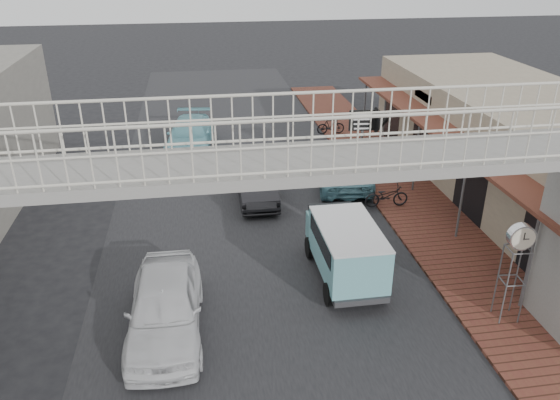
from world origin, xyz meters
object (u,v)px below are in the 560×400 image
object	(u,v)px
motorcycle_near	(387,196)
street_clock	(520,241)
motorcycle_far	(331,126)
arrow_sign	(380,121)
dark_sedan	(256,182)
angkot_van	(346,244)
white_hatchback	(165,307)
angkot_far	(190,135)
angkot_curb	(341,170)

from	to	relation	value
motorcycle_near	street_clock	bearing A→B (deg)	-171.83
motorcycle_far	street_clock	world-z (taller)	street_clock
arrow_sign	motorcycle_far	bearing A→B (deg)	100.15
street_clock	dark_sedan	bearing A→B (deg)	127.89
angkot_van	motorcycle_near	size ratio (longest dim) A/B	2.27
angkot_van	street_clock	bearing A→B (deg)	-35.49
white_hatchback	motorcycle_far	distance (m)	17.07
angkot_far	street_clock	bearing A→B (deg)	-54.62
angkot_curb	arrow_sign	distance (m)	2.62
motorcycle_far	arrow_sign	xyz separation A→B (m)	(0.63, -5.77, 1.98)
angkot_curb	arrow_sign	bearing A→B (deg)	-156.88
motorcycle_near	arrow_sign	world-z (taller)	arrow_sign
white_hatchback	angkot_curb	xyz separation A→B (m)	(6.95, 8.73, -0.16)
angkot_curb	arrow_sign	size ratio (longest dim) A/B	1.51
angkot_far	angkot_van	distance (m)	13.12
dark_sedan	street_clock	distance (m)	10.62
angkot_far	arrow_sign	bearing A→B (deg)	-24.37
street_clock	arrow_sign	bearing A→B (deg)	96.54
street_clock	arrow_sign	world-z (taller)	arrow_sign
motorcycle_near	street_clock	distance (m)	7.37
angkot_curb	angkot_far	size ratio (longest dim) A/B	0.90
motorcycle_far	arrow_sign	world-z (taller)	arrow_sign
motorcycle_near	motorcycle_far	bearing A→B (deg)	0.84
angkot_curb	motorcycle_near	world-z (taller)	angkot_curb
dark_sedan	motorcycle_far	size ratio (longest dim) A/B	2.77
angkot_curb	motorcycle_far	xyz separation A→B (m)	(1.10, 6.32, -0.09)
dark_sedan	angkot_van	bearing A→B (deg)	-71.65
dark_sedan	motorcycle_far	world-z (taller)	dark_sedan
white_hatchback	angkot_far	size ratio (longest dim) A/B	0.92
angkot_curb	street_clock	xyz separation A→B (m)	(2.01, -9.65, 1.80)
angkot_van	motorcycle_far	xyz separation A→B (m)	(2.83, 13.32, -0.64)
dark_sedan	white_hatchback	bearing A→B (deg)	-111.78
angkot_far	white_hatchback	bearing A→B (deg)	-86.39
motorcycle_far	arrow_sign	bearing A→B (deg)	-174.41
dark_sedan	motorcycle_near	size ratio (longest dim) A/B	2.44
white_hatchback	angkot_van	world-z (taller)	angkot_van
angkot_van	motorcycle_near	bearing A→B (deg)	57.22
angkot_van	arrow_sign	xyz separation A→B (m)	(3.46, 7.55, 1.34)
angkot_curb	angkot_far	distance (m)	8.18
dark_sedan	angkot_curb	distance (m)	3.78
angkot_curb	angkot_far	xyz separation A→B (m)	(-6.22, 5.32, 0.10)
white_hatchback	motorcycle_far	world-z (taller)	white_hatchback
angkot_curb	motorcycle_near	size ratio (longest dim) A/B	2.71
angkot_far	angkot_curb	bearing A→B (deg)	-33.96
dark_sedan	angkot_far	distance (m)	6.67
white_hatchback	street_clock	world-z (taller)	street_clock
motorcycle_near	white_hatchback	bearing A→B (deg)	128.25
dark_sedan	angkot_far	bearing A→B (deg)	113.06
angkot_curb	dark_sedan	bearing A→B (deg)	18.55
street_clock	arrow_sign	xyz separation A→B (m)	(-0.28, 10.19, 0.09)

